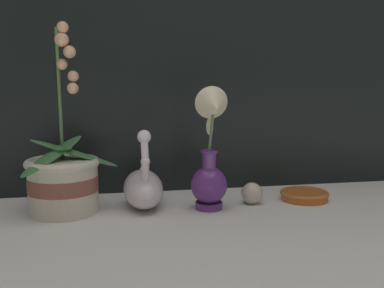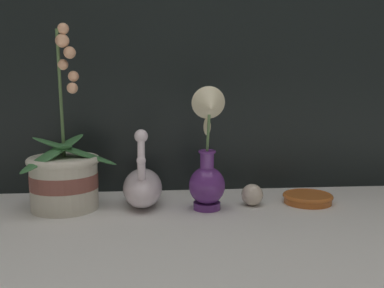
{
  "view_description": "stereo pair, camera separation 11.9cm",
  "coord_description": "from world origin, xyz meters",
  "px_view_note": "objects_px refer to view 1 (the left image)",
  "views": [
    {
      "loc": [
        -0.19,
        -1.01,
        0.33
      ],
      "look_at": [
        0.02,
        0.14,
        0.16
      ],
      "focal_mm": 42.0,
      "sensor_mm": 36.0,
      "label": 1
    },
    {
      "loc": [
        -0.08,
        -1.03,
        0.33
      ],
      "look_at": [
        0.02,
        0.14,
        0.16
      ],
      "focal_mm": 42.0,
      "sensor_mm": 36.0,
      "label": 2
    }
  ],
  "objects_px": {
    "swan_figurine": "(143,186)",
    "amber_dish": "(304,195)",
    "orchid_potted_plant": "(63,178)",
    "glass_sphere": "(252,193)",
    "blue_vase": "(210,162)"
  },
  "relations": [
    {
      "from": "blue_vase",
      "to": "amber_dish",
      "type": "bearing_deg",
      "value": 9.95
    },
    {
      "from": "amber_dish",
      "to": "orchid_potted_plant",
      "type": "bearing_deg",
      "value": 179.98
    },
    {
      "from": "swan_figurine",
      "to": "amber_dish",
      "type": "distance_m",
      "value": 0.44
    },
    {
      "from": "swan_figurine",
      "to": "amber_dish",
      "type": "xyz_separation_m",
      "value": [
        0.44,
        -0.02,
        -0.04
      ]
    },
    {
      "from": "orchid_potted_plant",
      "to": "blue_vase",
      "type": "bearing_deg",
      "value": -7.68
    },
    {
      "from": "amber_dish",
      "to": "glass_sphere",
      "type": "bearing_deg",
      "value": -176.2
    },
    {
      "from": "orchid_potted_plant",
      "to": "swan_figurine",
      "type": "relative_size",
      "value": 2.23
    },
    {
      "from": "swan_figurine",
      "to": "amber_dish",
      "type": "relative_size",
      "value": 1.57
    },
    {
      "from": "glass_sphere",
      "to": "orchid_potted_plant",
      "type": "bearing_deg",
      "value": 178.77
    },
    {
      "from": "amber_dish",
      "to": "swan_figurine",
      "type": "bearing_deg",
      "value": 177.95
    },
    {
      "from": "glass_sphere",
      "to": "swan_figurine",
      "type": "bearing_deg",
      "value": 174.83
    },
    {
      "from": "orchid_potted_plant",
      "to": "swan_figurine",
      "type": "distance_m",
      "value": 0.2
    },
    {
      "from": "orchid_potted_plant",
      "to": "glass_sphere",
      "type": "distance_m",
      "value": 0.49
    },
    {
      "from": "orchid_potted_plant",
      "to": "swan_figurine",
      "type": "height_order",
      "value": "orchid_potted_plant"
    },
    {
      "from": "swan_figurine",
      "to": "blue_vase",
      "type": "distance_m",
      "value": 0.19
    }
  ]
}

